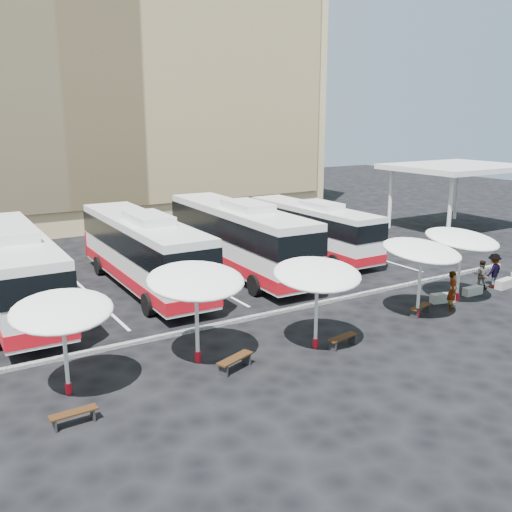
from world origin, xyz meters
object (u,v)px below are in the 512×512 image
passenger_3 (494,271)px  conc_bench_1 (473,291)px  sunshade_1 (196,281)px  wood_bench_1 (235,360)px  bus_2 (238,235)px  passenger_0 (453,291)px  wood_bench_2 (343,339)px  wood_bench_3 (420,308)px  conc_bench_0 (442,298)px  conc_bench_2 (505,284)px  wood_bench_0 (74,415)px  sunshade_0 (62,311)px  bus_0 (14,268)px  passenger_1 (481,274)px  bus_1 (143,249)px  sunshade_3 (422,251)px  sunshade_4 (462,240)px  sunshade_2 (317,275)px  bus_3 (312,227)px

passenger_3 → conc_bench_1: bearing=-0.7°
sunshade_1 → wood_bench_1: (0.84, -1.35, -2.80)m
bus_2 → passenger_0: bus_2 is taller
wood_bench_2 → wood_bench_3: bearing=10.5°
passenger_0 → passenger_3: passenger_0 is taller
conc_bench_0 → conc_bench_2: 4.78m
wood_bench_0 → conc_bench_2: size_ratio=1.11×
sunshade_1 → wood_bench_2: 6.47m
wood_bench_3 → sunshade_0: bearing=177.4°
bus_0 → conc_bench_0: 20.61m
passenger_1 → wood_bench_1: bearing=59.8°
wood_bench_2 → conc_bench_1: (10.13, 1.74, -0.13)m
bus_1 → sunshade_3: bearing=-49.5°
bus_1 → wood_bench_0: bus_1 is taller
bus_0 → conc_bench_0: size_ratio=10.85×
sunshade_4 → passenger_1: bearing=15.1°
bus_0 → passenger_0: bus_0 is taller
passenger_3 → sunshade_2: bearing=-2.6°
bus_0 → passenger_0: bearing=-30.0°
sunshade_4 → passenger_0: bearing=-149.3°
wood_bench_0 → bus_2: bearing=44.0°
sunshade_1 → sunshade_2: (4.56, -1.27, -0.14)m
passenger_0 → sunshade_1: bearing=135.7°
sunshade_1 → passenger_1: size_ratio=2.54×
conc_bench_0 → bus_1: bearing=139.0°
bus_1 → conc_bench_2: bearing=-30.8°
bus_2 → wood_bench_2: (-2.10, -11.96, -1.86)m
wood_bench_2 → sunshade_0: bearing=170.5°
sunshade_2 → wood_bench_0: bearing=-175.0°
bus_2 → conc_bench_0: (5.75, -10.24, -1.97)m
bus_1 → wood_bench_1: bus_1 is taller
wood_bench_3 → conc_bench_1: bearing=8.8°
wood_bench_0 → wood_bench_2: bearing=1.9°
bus_1 → sunshade_2: (2.82, -11.35, 0.91)m
passenger_1 → bus_1: bearing=21.0°
bus_2 → conc_bench_2: 14.88m
sunshade_3 → sunshade_4: 3.50m
conc_bench_2 → bus_1: bearing=148.1°
passenger_1 → passenger_3: bearing=-143.5°
sunshade_0 → wood_bench_1: (5.62, -1.32, -2.53)m
conc_bench_1 → passenger_1: bearing=21.9°
conc_bench_0 → passenger_0: passenger_0 is taller
sunshade_4 → wood_bench_0: sunshade_4 is taller
sunshade_2 → bus_1: bearing=104.0°
wood_bench_0 → wood_bench_2: size_ratio=0.95×
conc_bench_1 → passenger_3: passenger_3 is taller
passenger_0 → bus_3: bearing=45.6°
sunshade_0 → sunshade_4: 18.96m
conc_bench_2 → sunshade_1: bearing=179.6°
bus_0 → passenger_1: size_ratio=8.48×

